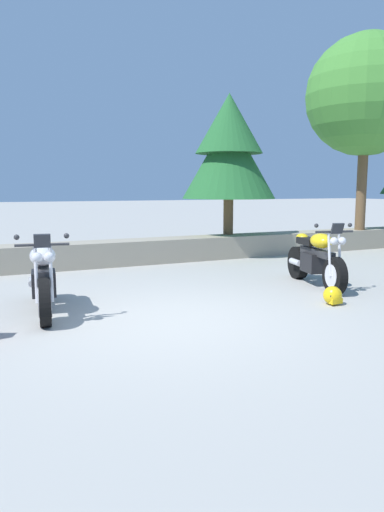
# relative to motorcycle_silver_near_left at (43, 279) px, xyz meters

# --- Properties ---
(ground_plane) EXTENTS (120.00, 120.00, 0.00)m
(ground_plane) POSITION_rel_motorcycle_silver_near_left_xyz_m (1.40, -1.10, -0.49)
(ground_plane) COLOR #A3A099
(stone_wall) EXTENTS (36.00, 0.80, 0.55)m
(stone_wall) POSITION_rel_motorcycle_silver_near_left_xyz_m (1.40, 3.70, -0.21)
(stone_wall) COLOR gray
(stone_wall) RESTS_ON ground
(motorcycle_silver_near_left) EXTENTS (0.67, 2.06, 1.18)m
(motorcycle_silver_near_left) POSITION_rel_motorcycle_silver_near_left_xyz_m (0.00, 0.00, 0.00)
(motorcycle_silver_near_left) COLOR black
(motorcycle_silver_near_left) RESTS_ON ground
(motorcycle_yellow_centre) EXTENTS (0.81, 2.04, 1.18)m
(motorcycle_yellow_centre) POSITION_rel_motorcycle_silver_near_left_xyz_m (4.66, -0.15, 0.00)
(motorcycle_yellow_centre) COLOR black
(motorcycle_yellow_centre) RESTS_ON ground
(rider_helmet) EXTENTS (0.28, 0.28, 0.28)m
(rider_helmet) POSITION_rel_motorcycle_silver_near_left_xyz_m (3.98, -1.37, -0.35)
(rider_helmet) COLOR yellow
(rider_helmet) RESTS_ON ground
(pine_tree_far_left) EXTENTS (2.37, 2.37, 3.54)m
(pine_tree_far_left) POSITION_rel_motorcycle_silver_near_left_xyz_m (5.20, 3.96, 2.24)
(pine_tree_far_left) COLOR brown
(pine_tree_far_left) RESTS_ON stone_wall
(leafy_tree_mid_left) EXTENTS (3.48, 3.31, 5.40)m
(leafy_tree_mid_left) POSITION_rel_motorcycle_silver_near_left_xyz_m (9.46, 3.43, 3.72)
(leafy_tree_mid_left) COLOR brown
(leafy_tree_mid_left) RESTS_ON stone_wall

